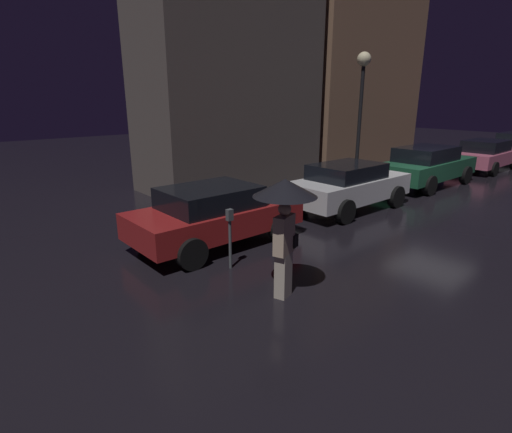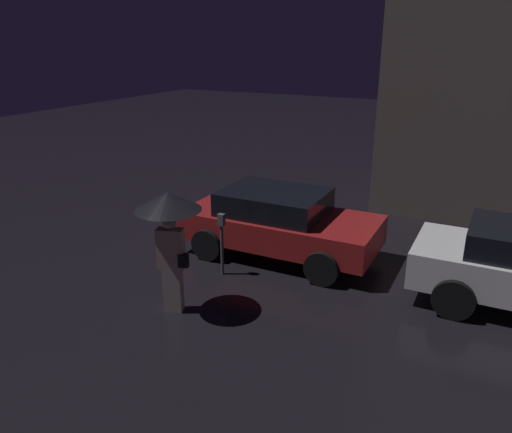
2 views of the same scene
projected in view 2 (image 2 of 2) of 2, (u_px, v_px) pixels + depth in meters
The scene contains 3 objects.
parked_car_red at pixel (279, 221), 10.17m from camera, with size 3.93×1.99×1.36m.
pedestrian_with_umbrella at pixel (169, 218), 7.72m from camera, with size 1.04×1.04×2.04m.
parking_meter at pixel (222, 237), 9.28m from camera, with size 0.12×0.10×1.22m.
Camera 2 is at (-4.12, -7.25, 4.26)m, focal length 35.00 mm.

